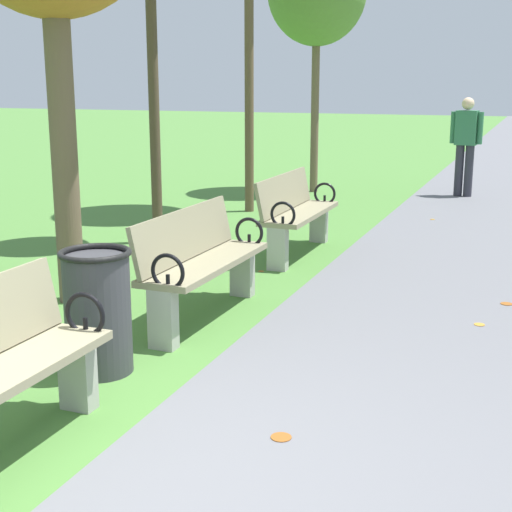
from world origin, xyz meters
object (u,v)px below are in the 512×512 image
object	(u,v)px
park_bench_2	(201,261)
trash_bin	(98,311)
pedestrian_walking	(466,141)
park_bench_3	(296,212)

from	to	relation	value
park_bench_2	trash_bin	xyz separation A→B (m)	(-0.15, -1.29, -0.06)
park_bench_2	pedestrian_walking	world-z (taller)	pedestrian_walking
park_bench_2	pedestrian_walking	bearing A→B (deg)	80.14
park_bench_2	park_bench_3	xyz separation A→B (m)	(-0.00, 2.47, 0.00)
trash_bin	park_bench_3	bearing A→B (deg)	87.76
park_bench_2	trash_bin	size ratio (longest dim) A/B	1.91
park_bench_2	pedestrian_walking	xyz separation A→B (m)	(1.30, 7.48, 0.44)
park_bench_2	park_bench_3	distance (m)	2.47
park_bench_2	park_bench_3	world-z (taller)	same
park_bench_3	trash_bin	distance (m)	3.76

